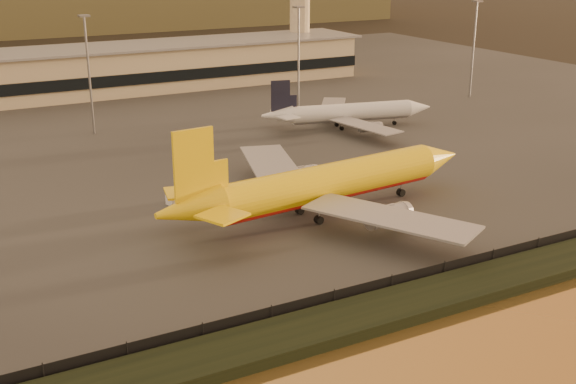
# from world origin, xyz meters

# --- Properties ---
(ground) EXTENTS (900.00, 900.00, 0.00)m
(ground) POSITION_xyz_m (0.00, 0.00, 0.00)
(ground) COLOR black
(ground) RESTS_ON ground
(embankment) EXTENTS (320.00, 7.00, 1.40)m
(embankment) POSITION_xyz_m (0.00, -17.00, 0.70)
(embankment) COLOR black
(embankment) RESTS_ON ground
(tarmac) EXTENTS (320.00, 220.00, 0.20)m
(tarmac) POSITION_xyz_m (0.00, 95.00, 0.10)
(tarmac) COLOR #2D2D2D
(tarmac) RESTS_ON ground
(perimeter_fence) EXTENTS (300.00, 0.05, 2.20)m
(perimeter_fence) POSITION_xyz_m (0.00, -13.00, 1.30)
(perimeter_fence) COLOR black
(perimeter_fence) RESTS_ON tarmac
(terminal_building) EXTENTS (202.00, 25.00, 12.60)m
(terminal_building) POSITION_xyz_m (-14.52, 125.55, 6.25)
(terminal_building) COLOR tan
(terminal_building) RESTS_ON tarmac
(control_tower) EXTENTS (11.20, 11.20, 35.50)m
(control_tower) POSITION_xyz_m (70.00, 131.00, 21.66)
(control_tower) COLOR tan
(control_tower) RESTS_ON tarmac
(apron_light_masts) EXTENTS (152.20, 12.20, 25.40)m
(apron_light_masts) POSITION_xyz_m (15.00, 75.00, 15.70)
(apron_light_masts) COLOR slate
(apron_light_masts) RESTS_ON tarmac
(dhl_cargo_jet) EXTENTS (55.53, 54.12, 16.58)m
(dhl_cargo_jet) POSITION_xyz_m (8.56, 13.16, 5.15)
(dhl_cargo_jet) COLOR yellow
(dhl_cargo_jet) RESTS_ON tarmac
(white_narrowbody_jet) EXTENTS (39.86, 38.25, 11.54)m
(white_narrowbody_jet) POSITION_xyz_m (41.85, 58.14, 3.64)
(white_narrowbody_jet) COLOR silver
(white_narrowbody_jet) RESTS_ON tarmac
(gse_vehicle_yellow) EXTENTS (4.04, 2.93, 1.66)m
(gse_vehicle_yellow) POSITION_xyz_m (17.18, 24.90, 1.03)
(gse_vehicle_yellow) COLOR yellow
(gse_vehicle_yellow) RESTS_ON tarmac
(gse_vehicle_white) EXTENTS (3.96, 2.67, 1.64)m
(gse_vehicle_white) POSITION_xyz_m (-9.40, 28.99, 1.02)
(gse_vehicle_white) COLOR silver
(gse_vehicle_white) RESTS_ON tarmac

